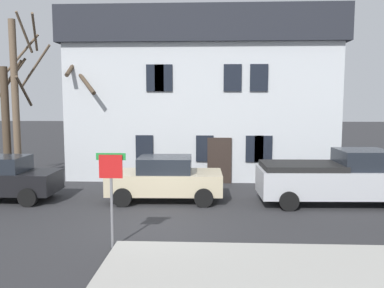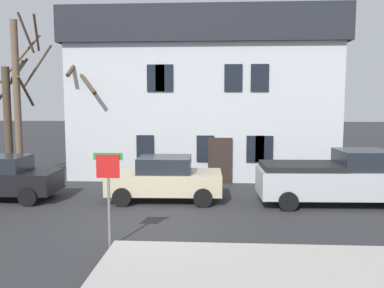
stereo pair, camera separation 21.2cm
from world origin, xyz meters
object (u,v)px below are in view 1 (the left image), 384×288
object	(u,v)px
building_main	(203,95)
bicycle_leaning	(23,177)
tree_bare_mid	(17,94)
car_beige_sedan	(165,179)
pickup_truck_silver	(336,178)
street_sign_pole	(111,181)
tree_bare_far	(102,102)
tree_bare_near	(6,116)
car_black_sedan	(0,178)

from	to	relation	value
building_main	bicycle_leaning	xyz separation A→B (m)	(-7.96, -4.71, -3.72)
tree_bare_mid	car_beige_sedan	world-z (taller)	tree_bare_mid
pickup_truck_silver	street_sign_pole	bearing A→B (deg)	-146.14
pickup_truck_silver	bicycle_leaning	world-z (taller)	pickup_truck_silver
tree_bare_mid	tree_bare_far	xyz separation A→B (m)	(3.90, 0.40, -0.37)
pickup_truck_silver	car_beige_sedan	bearing A→B (deg)	178.25
car_beige_sedan	tree_bare_near	bearing A→B (deg)	155.35
pickup_truck_silver	bicycle_leaning	xyz separation A→B (m)	(-13.02, 2.69, -0.60)
tree_bare_far	car_beige_sedan	distance (m)	5.95
tree_bare_mid	car_black_sedan	distance (m)	5.10
pickup_truck_silver	tree_bare_near	bearing A→B (deg)	164.93
pickup_truck_silver	bicycle_leaning	bearing A→B (deg)	168.31
tree_bare_near	car_beige_sedan	bearing A→B (deg)	-24.65
car_beige_sedan	car_black_sedan	bearing A→B (deg)	-177.65
car_beige_sedan	bicycle_leaning	bearing A→B (deg)	159.51
tree_bare_near	bicycle_leaning	xyz separation A→B (m)	(1.27, -1.15, -2.70)
building_main	tree_bare_mid	bearing A→B (deg)	-156.80
tree_bare_mid	building_main	bearing A→B (deg)	23.20
tree_bare_far	car_black_sedan	distance (m)	5.84
tree_bare_mid	car_beige_sedan	distance (m)	8.74
street_sign_pole	bicycle_leaning	size ratio (longest dim) A/B	1.45
building_main	car_black_sedan	distance (m)	11.09
tree_bare_far	street_sign_pole	size ratio (longest dim) A/B	2.85
building_main	street_sign_pole	xyz separation A→B (m)	(-2.07, -12.19, -2.34)
bicycle_leaning	building_main	bearing A→B (deg)	30.63
tree_bare_far	tree_bare_near	bearing A→B (deg)	-176.41
tree_bare_near	car_black_sedan	bearing A→B (deg)	-66.60
tree_bare_near	tree_bare_mid	distance (m)	1.22
building_main	pickup_truck_silver	size ratio (longest dim) A/B	2.37
car_black_sedan	bicycle_leaning	xyz separation A→B (m)	(-0.42, 2.76, -0.48)
tree_bare_near	bicycle_leaning	bearing A→B (deg)	-42.26
tree_bare_near	pickup_truck_silver	world-z (taller)	tree_bare_near
car_beige_sedan	pickup_truck_silver	size ratio (longest dim) A/B	0.78
tree_bare_mid	tree_bare_far	world-z (taller)	tree_bare_mid
car_black_sedan	car_beige_sedan	xyz separation A→B (m)	(6.27, 0.26, -0.00)
car_black_sedan	tree_bare_far	bearing A→B (deg)	55.64
tree_bare_near	car_beige_sedan	xyz separation A→B (m)	(7.96, -3.65, -2.22)
tree_bare_mid	tree_bare_far	size ratio (longest dim) A/B	1.09
building_main	tree_bare_mid	world-z (taller)	building_main
tree_bare_far	bicycle_leaning	world-z (taller)	tree_bare_far
building_main	car_black_sedan	world-z (taller)	building_main
building_main	street_sign_pole	bearing A→B (deg)	-99.65
street_sign_pole	pickup_truck_silver	bearing A→B (deg)	33.86
car_black_sedan	building_main	bearing A→B (deg)	44.76
building_main	pickup_truck_silver	world-z (taller)	building_main
pickup_truck_silver	bicycle_leaning	size ratio (longest dim) A/B	3.27
car_beige_sedan	pickup_truck_silver	xyz separation A→B (m)	(6.33, -0.19, 0.13)
car_black_sedan	pickup_truck_silver	distance (m)	12.60
tree_bare_mid	bicycle_leaning	size ratio (longest dim) A/B	4.52
tree_bare_mid	street_sign_pole	size ratio (longest dim) A/B	3.12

